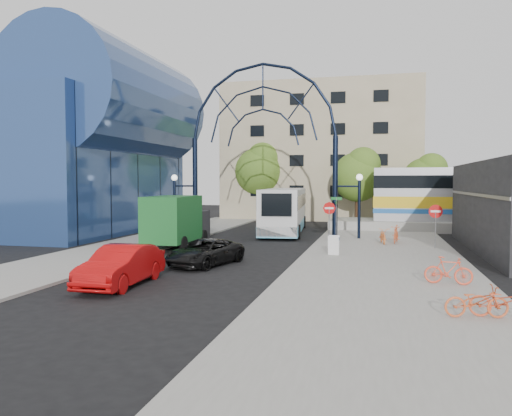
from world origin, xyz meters
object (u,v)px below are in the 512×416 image
(red_sedan, at_px, (121,266))
(bike_far_b, at_px, (448,270))
(sandwich_board, at_px, (334,243))
(do_not_enter_sign, at_px, (436,216))
(bike_near_a, at_px, (383,236))
(tree_north_a, at_px, (359,174))
(bike_near_b, at_px, (396,234))
(black_suv, at_px, (205,252))
(bike_far_a, at_px, (504,302))
(green_truck, at_px, (177,222))
(tree_north_c, at_px, (427,178))
(tree_north_b, at_px, (261,168))
(bike_far_c, at_px, (476,301))
(gateway_arch, at_px, (263,114))
(street_name_sign, at_px, (336,209))
(city_bus, at_px, (285,210))
(stop_sign, at_px, (329,212))

(red_sedan, bearing_deg, bike_far_b, 10.97)
(sandwich_board, distance_m, red_sedan, 11.50)
(do_not_enter_sign, height_order, bike_far_b, do_not_enter_sign)
(bike_near_a, distance_m, bike_far_b, 12.19)
(tree_north_a, height_order, red_sedan, tree_north_a)
(bike_near_b, bearing_deg, sandwich_board, -110.44)
(black_suv, height_order, bike_far_a, black_suv)
(green_truck, distance_m, bike_near_a, 12.53)
(green_truck, xyz_separation_m, bike_near_a, (11.93, 3.72, -0.93))
(bike_near_b, distance_m, bike_far_a, 17.11)
(tree_north_a, bearing_deg, tree_north_c, 18.44)
(green_truck, bearing_deg, black_suv, -58.12)
(tree_north_b, relative_size, bike_far_b, 4.70)
(red_sedan, bearing_deg, bike_near_a, 55.24)
(bike_near_b, relative_size, bike_far_c, 1.06)
(gateway_arch, xyz_separation_m, bike_near_b, (8.91, -2.11, -7.88))
(street_name_sign, height_order, tree_north_b, tree_north_b)
(bike_near_a, bearing_deg, black_suv, -138.20)
(red_sedan, relative_size, bike_far_c, 2.64)
(sandwich_board, distance_m, bike_far_b, 8.03)
(gateway_arch, relative_size, tree_north_c, 2.10)
(tree_north_a, relative_size, city_bus, 0.56)
(stop_sign, relative_size, red_sedan, 0.55)
(sandwich_board, distance_m, green_truck, 9.59)
(tree_north_b, distance_m, tree_north_c, 16.15)
(street_name_sign, bearing_deg, green_truck, -151.72)
(tree_north_c, xyz_separation_m, city_bus, (-11.29, -10.02, -2.52))
(red_sedan, bearing_deg, black_suv, 72.23)
(bike_far_c, bearing_deg, tree_north_a, -1.48)
(bike_far_c, bearing_deg, bike_far_a, -94.21)
(tree_north_a, bearing_deg, bike_near_a, -82.07)
(stop_sign, distance_m, bike_near_a, 3.65)
(stop_sign, bearing_deg, bike_near_b, -1.51)
(sandwich_board, distance_m, tree_north_b, 26.15)
(tree_north_b, distance_m, bike_near_a, 22.50)
(gateway_arch, bearing_deg, bike_far_b, -54.51)
(do_not_enter_sign, xyz_separation_m, bike_near_b, (-2.09, 1.89, -1.30))
(city_bus, bearing_deg, bike_far_c, -72.83)
(stop_sign, xyz_separation_m, do_not_enter_sign, (6.20, -2.00, -0.02))
(tree_north_a, distance_m, red_sedan, 30.22)
(bike_far_b, bearing_deg, red_sedan, 108.93)
(sandwich_board, bearing_deg, bike_near_a, 65.28)
(bike_near_a, bearing_deg, tree_north_c, 68.92)
(do_not_enter_sign, xyz_separation_m, bike_near_a, (-2.86, 1.48, -1.37))
(bike_near_a, xyz_separation_m, bike_far_b, (2.21, -11.99, 0.03))
(tree_north_b, distance_m, city_bus, 13.38)
(gateway_arch, xyz_separation_m, bike_near_a, (8.14, -2.52, -7.96))
(sandwich_board, relative_size, tree_north_b, 0.12)
(city_bus, distance_m, black_suv, 15.95)
(black_suv, relative_size, bike_near_a, 2.39)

